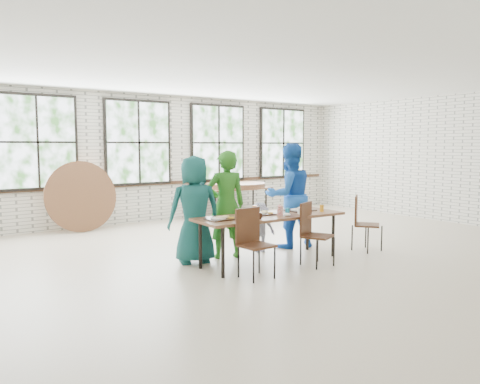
{
  "coord_description": "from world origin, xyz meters",
  "views": [
    {
      "loc": [
        -4.43,
        -5.77,
        1.81
      ],
      "look_at": [
        0.0,
        0.4,
        1.05
      ],
      "focal_mm": 35.0,
      "sensor_mm": 36.0,
      "label": 1
    }
  ],
  "objects_px": {
    "chair_near_left": "(252,237)",
    "storage_table": "(235,190)",
    "dining_table": "(270,218)",
    "chair_near_right": "(311,229)"
  },
  "relations": [
    {
      "from": "dining_table",
      "to": "chair_near_left",
      "type": "distance_m",
      "value": 0.87
    },
    {
      "from": "dining_table",
      "to": "storage_table",
      "type": "relative_size",
      "value": 1.34
    },
    {
      "from": "chair_near_right",
      "to": "dining_table",
      "type": "bearing_deg",
      "value": 104.46
    },
    {
      "from": "storage_table",
      "to": "chair_near_left",
      "type": "bearing_deg",
      "value": -121.82
    },
    {
      "from": "dining_table",
      "to": "chair_near_right",
      "type": "relative_size",
      "value": 2.56
    },
    {
      "from": "chair_near_left",
      "to": "storage_table",
      "type": "distance_m",
      "value": 5.44
    },
    {
      "from": "chair_near_right",
      "to": "storage_table",
      "type": "relative_size",
      "value": 0.52
    },
    {
      "from": "chair_near_left",
      "to": "chair_near_right",
      "type": "height_order",
      "value": "same"
    },
    {
      "from": "chair_near_right",
      "to": "storage_table",
      "type": "height_order",
      "value": "chair_near_right"
    },
    {
      "from": "dining_table",
      "to": "storage_table",
      "type": "bearing_deg",
      "value": 64.33
    }
  ]
}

